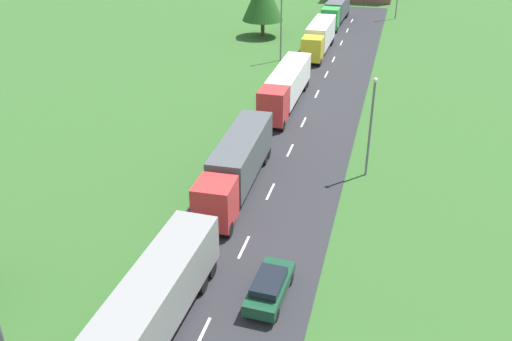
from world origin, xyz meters
TOP-DOWN VIEW (x-y plane):
  - road at (0.00, 24.50)m, footprint 10.00×140.00m
  - lane_marking_centre at (0.00, 23.65)m, footprint 0.16×124.54m
  - truck_lead at (-2.26, 11.53)m, footprint 2.85×14.57m
  - truck_second at (-2.44, 27.71)m, footprint 2.76×12.97m
  - truck_third at (-2.54, 45.04)m, footprint 2.54×13.77m
  - truck_fourth at (-2.31, 64.38)m, footprint 2.56×12.13m
  - truck_fifth at (-2.34, 81.13)m, footprint 2.85×12.95m
  - car_second at (2.62, 16.71)m, footprint 1.96×4.48m
  - lamppost_lead at (-5.97, 7.05)m, footprint 0.36×0.36m
  - lamppost_second at (6.46, 32.42)m, footprint 0.36×0.36m
  - lamppost_third at (-6.39, 59.98)m, footprint 0.36×0.36m

SIDE VIEW (x-z plane):
  - road at x=0.00m, z-range 0.00..0.06m
  - lane_marking_centre at x=0.00m, z-range 0.06..0.07m
  - car_second at x=2.62m, z-range 0.10..1.58m
  - truck_lead at x=-2.26m, z-range 0.35..3.83m
  - truck_fifth at x=-2.34m, z-range 0.34..3.85m
  - truck_third at x=-2.54m, z-range 0.33..3.91m
  - truck_second at x=-2.44m, z-range 0.33..4.00m
  - truck_fourth at x=-2.31m, z-range 0.31..4.04m
  - lamppost_second at x=6.46m, z-range 0.47..8.24m
  - lamppost_lead at x=-5.97m, z-range 0.48..8.74m
  - lamppost_third at x=-6.39m, z-range 0.48..9.02m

